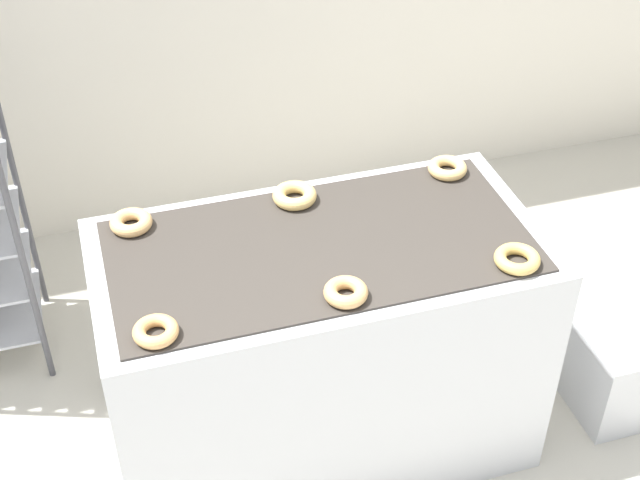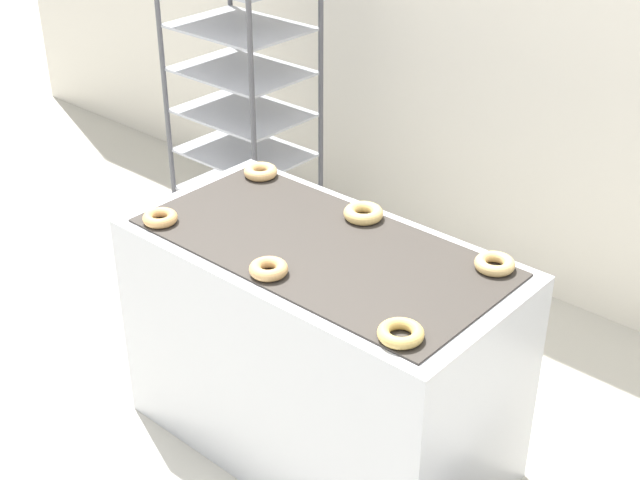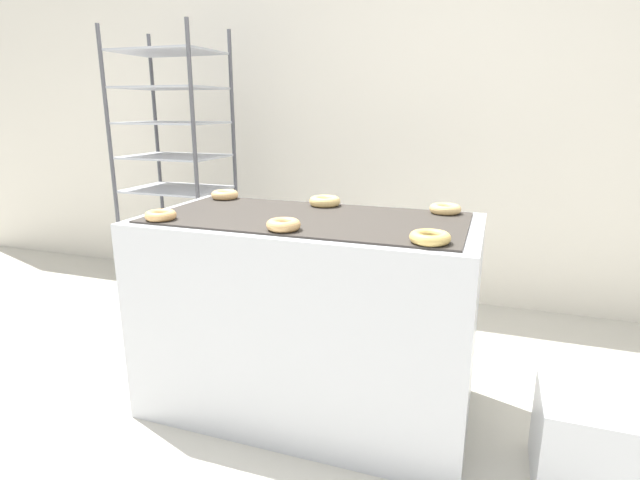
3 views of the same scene
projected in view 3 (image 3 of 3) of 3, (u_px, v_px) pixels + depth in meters
wall_back at (389, 91)px, 3.28m from camera, size 8.00×0.05×2.80m
fryer_machine at (308, 315)px, 2.15m from camera, size 1.37×0.71×0.86m
baking_rack_cart at (176, 173)px, 3.15m from camera, size 0.61×0.47×1.76m
glaze_bin at (584, 442)px, 1.72m from camera, size 0.31×0.35×0.35m
donut_near_left at (161, 215)px, 1.97m from camera, size 0.12×0.12×0.04m
donut_near_center at (285, 225)px, 1.80m from camera, size 0.13×0.13×0.04m
donut_near_right at (430, 237)px, 1.63m from camera, size 0.14×0.14×0.04m
donut_far_left at (225, 195)px, 2.43m from camera, size 0.13×0.13×0.04m
donut_far_center at (325, 201)px, 2.26m from camera, size 0.14×0.14×0.04m
donut_far_right at (445, 209)px, 2.09m from camera, size 0.13×0.13×0.04m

